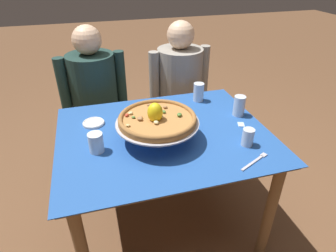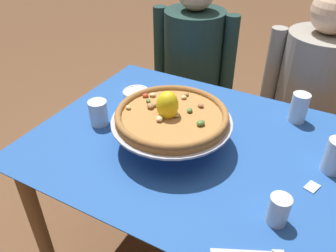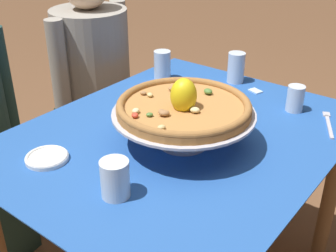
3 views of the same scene
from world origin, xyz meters
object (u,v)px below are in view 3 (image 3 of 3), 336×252
(water_glass_side_right, at_px, (236,70))
(water_glass_side_left, at_px, (115,181))
(pizza_stand, at_px, (184,119))
(pizza, at_px, (184,106))
(sugar_packet, at_px, (255,91))
(water_glass_back_right, at_px, (162,67))
(diner_right, at_px, (94,86))
(dinner_fork, at_px, (328,123))
(side_plate, at_px, (47,157))
(water_glass_front_right, at_px, (295,100))

(water_glass_side_right, bearing_deg, water_glass_side_left, -170.17)
(pizza_stand, height_order, pizza, pizza)
(water_glass_side_left, height_order, sugar_packet, water_glass_side_left)
(water_glass_back_right, relative_size, diner_right, 0.11)
(water_glass_side_right, bearing_deg, dinner_fork, -107.26)
(water_glass_side_right, relative_size, sugar_packet, 2.51)
(side_plate, bearing_deg, dinner_fork, -37.94)
(pizza, distance_m, water_glass_back_right, 0.55)
(dinner_fork, distance_m, diner_right, 1.16)
(pizza_stand, bearing_deg, water_glass_back_right, 45.50)
(water_glass_side_right, relative_size, side_plate, 0.99)
(pizza, distance_m, water_glass_front_right, 0.48)
(side_plate, bearing_deg, water_glass_side_right, -8.34)
(water_glass_side_right, xyz_separation_m, dinner_fork, (-0.14, -0.45, -0.05))
(side_plate, bearing_deg, water_glass_front_right, -29.70)
(diner_right, bearing_deg, pizza_stand, -115.17)
(water_glass_back_right, distance_m, sugar_packet, 0.40)
(water_glass_side_left, bearing_deg, sugar_packet, 2.36)
(water_glass_back_right, bearing_deg, water_glass_side_left, -149.87)
(dinner_fork, bearing_deg, water_glass_side_right, 72.74)
(diner_right, bearing_deg, water_glass_side_right, -77.48)
(water_glass_side_left, distance_m, dinner_fork, 0.79)
(water_glass_side_left, height_order, diner_right, diner_right)
(water_glass_back_right, bearing_deg, pizza_stand, -134.50)
(pizza_stand, relative_size, side_plate, 3.47)
(sugar_packet, bearing_deg, water_glass_side_left, -177.64)
(side_plate, height_order, diner_right, diner_right)
(pizza_stand, distance_m, water_glass_side_right, 0.56)
(pizza, relative_size, dinner_fork, 2.22)
(pizza_stand, distance_m, pizza, 0.05)
(pizza, distance_m, diner_right, 0.96)
(water_glass_back_right, height_order, diner_right, diner_right)
(pizza_stand, height_order, water_glass_side_left, pizza_stand)
(dinner_fork, bearing_deg, diner_right, 90.89)
(pizza, relative_size, side_plate, 3.23)
(water_glass_front_right, bearing_deg, water_glass_side_left, 168.38)
(pizza_stand, xyz_separation_m, water_glass_back_right, (0.38, 0.39, -0.03))
(side_plate, xyz_separation_m, sugar_packet, (0.83, -0.25, -0.01))
(water_glass_side_right, relative_size, dinner_fork, 0.68)
(water_glass_back_right, distance_m, water_glass_front_right, 0.57)
(water_glass_side_left, relative_size, water_glass_side_right, 0.82)
(water_glass_front_right, bearing_deg, water_glass_back_right, 95.72)
(water_glass_side_left, relative_size, dinner_fork, 0.56)
(water_glass_back_right, distance_m, side_plate, 0.72)
(pizza_stand, xyz_separation_m, sugar_packet, (0.51, 0.01, -0.08))
(water_glass_front_right, bearing_deg, dinner_fork, -101.66)
(pizza, xyz_separation_m, water_glass_front_right, (0.44, -0.18, -0.09))
(pizza_stand, relative_size, dinner_fork, 2.39)
(pizza, bearing_deg, sugar_packet, 1.52)
(water_glass_front_right, bearing_deg, side_plate, 150.30)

